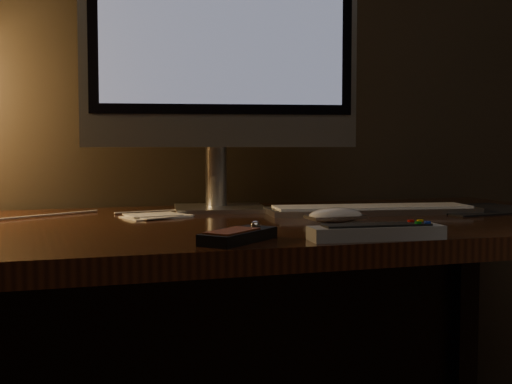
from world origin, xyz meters
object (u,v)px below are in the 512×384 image
object	(u,v)px
monitor	(220,39)
tv_remote	(376,232)
keyboard	(372,209)
media_remote	(238,235)
desk	(232,278)
mouse	(336,218)

from	to	relation	value
monitor	tv_remote	distance (m)	0.68
keyboard	media_remote	world-z (taller)	media_remote
keyboard	tv_remote	size ratio (longest dim) A/B	2.07
desk	monitor	distance (m)	0.54
keyboard	monitor	bearing A→B (deg)	159.44
desk	monitor	xyz separation A→B (m)	(0.02, 0.15, 0.52)
keyboard	mouse	xyz separation A→B (m)	(-0.16, -0.15, 0.00)
keyboard	tv_remote	bearing A→B (deg)	-108.23
tv_remote	mouse	bearing A→B (deg)	86.60
desk	media_remote	xyz separation A→B (m)	(-0.10, -0.36, 0.14)
keyboard	mouse	size ratio (longest dim) A/B	4.18
mouse	media_remote	size ratio (longest dim) A/B	0.73
desk	tv_remote	size ratio (longest dim) A/B	7.09
keyboard	mouse	bearing A→B (deg)	-127.75
monitor	tv_remote	size ratio (longest dim) A/B	2.92
keyboard	media_remote	size ratio (longest dim) A/B	3.06
media_remote	tv_remote	distance (m)	0.22
desk	media_remote	bearing A→B (deg)	-104.90
keyboard	mouse	distance (m)	0.22
desk	keyboard	world-z (taller)	keyboard
media_remote	tv_remote	bearing A→B (deg)	-52.14
monitor	keyboard	bearing A→B (deg)	-18.69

